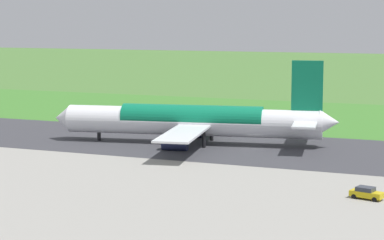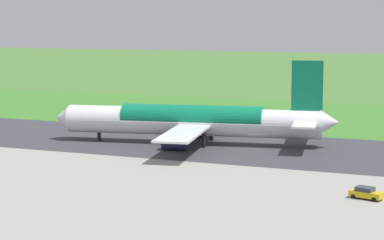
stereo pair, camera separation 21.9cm
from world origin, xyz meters
TOP-DOWN VIEW (x-y plane):
  - ground_plane at (0.00, 0.00)m, footprint 800.00×800.00m
  - runway_asphalt at (0.00, 0.00)m, footprint 600.00×33.65m
  - apron_concrete at (0.00, 54.64)m, footprint 440.00×110.00m
  - grass_verge_foreground at (0.00, -38.83)m, footprint 600.00×80.00m
  - airliner_main at (11.66, -0.07)m, footprint 53.91×44.36m
  - service_car_followme at (-25.20, 31.67)m, footprint 4.51×2.77m
  - no_stopping_sign at (20.08, -37.66)m, footprint 0.60×0.10m
  - traffic_cone_orange at (23.49, -37.02)m, footprint 0.40×0.40m

SIDE VIEW (x-z plane):
  - ground_plane at x=0.00m, z-range 0.00..0.00m
  - grass_verge_foreground at x=0.00m, z-range 0.00..0.04m
  - apron_concrete at x=0.00m, z-range 0.00..0.05m
  - runway_asphalt at x=0.00m, z-range 0.00..0.06m
  - traffic_cone_orange at x=23.49m, z-range 0.00..0.55m
  - service_car_followme at x=-25.20m, z-range 0.03..1.65m
  - no_stopping_sign at x=20.08m, z-range 0.26..3.15m
  - airliner_main at x=11.66m, z-range -3.59..12.29m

